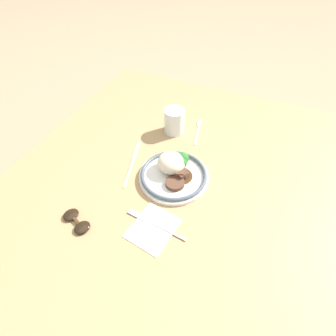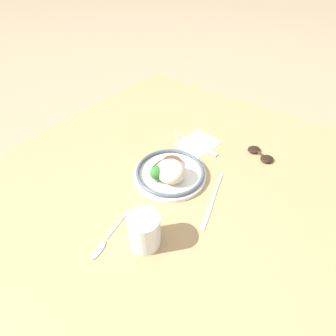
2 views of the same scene
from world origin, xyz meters
name	(u,v)px [view 1 (image 1 of 2)]	position (x,y,z in m)	size (l,w,h in m)	color
ground_plane	(174,186)	(0.00, 0.00, 0.00)	(8.00, 8.00, 0.00)	#998466
dining_table	(174,181)	(0.00, 0.00, 0.02)	(1.22, 1.09, 0.05)	tan
napkin	(153,228)	(-0.21, -0.02, 0.05)	(0.15, 0.14, 0.00)	white
plate	(175,171)	(0.00, 0.00, 0.07)	(0.23, 0.23, 0.08)	white
juice_glass	(174,122)	(0.22, 0.10, 0.09)	(0.08, 0.08, 0.10)	#F4AD19
fork	(151,222)	(-0.19, 0.00, 0.05)	(0.03, 0.19, 0.00)	silver
knife	(133,161)	(0.01, 0.16, 0.05)	(0.22, 0.07, 0.00)	silver
spoon	(198,126)	(0.29, 0.02, 0.05)	(0.17, 0.04, 0.01)	silver
sunglasses	(76,221)	(-0.28, 0.19, 0.06)	(0.08, 0.11, 0.01)	black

